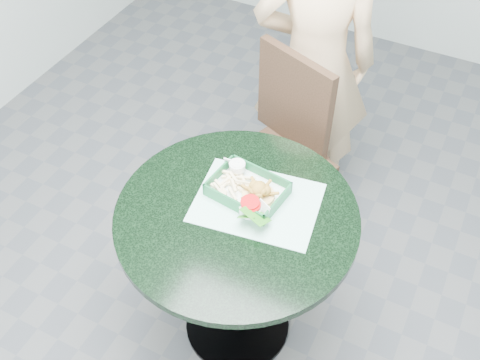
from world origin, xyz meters
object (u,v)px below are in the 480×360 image
at_px(cafe_table, 237,246).
at_px(dining_chair, 283,142).
at_px(diner_person, 315,61).
at_px(food_basket, 248,195).
at_px(sauce_ramekin, 234,171).
at_px(crab_sandwich, 259,194).

xyz_separation_m(cafe_table, dining_chair, (-0.09, 0.64, -0.05)).
distance_m(diner_person, food_basket, 0.84).
xyz_separation_m(diner_person, sauce_ramekin, (-0.01, -0.78, 0.01)).
distance_m(food_basket, crab_sandwich, 0.06).
bearing_deg(crab_sandwich, cafe_table, -115.54).
bearing_deg(sauce_ramekin, crab_sandwich, -24.49).
relative_size(cafe_table, food_basket, 3.34).
relative_size(cafe_table, diner_person, 0.54).
bearing_deg(food_basket, crab_sandwich, -5.81).
bearing_deg(cafe_table, crab_sandwich, 64.46).
xyz_separation_m(food_basket, sauce_ramekin, (-0.08, 0.05, 0.03)).
height_order(dining_chair, diner_person, diner_person).
bearing_deg(food_basket, sauce_ramekin, 146.41).
relative_size(cafe_table, crab_sandwich, 7.48).
bearing_deg(crab_sandwich, dining_chair, 103.74).
height_order(cafe_table, food_basket, food_basket).
height_order(crab_sandwich, sauce_ramekin, crab_sandwich).
xyz_separation_m(dining_chair, crab_sandwich, (0.13, -0.55, 0.27)).
bearing_deg(diner_person, sauce_ramekin, 68.73).
relative_size(food_basket, crab_sandwich, 2.24).
bearing_deg(sauce_ramekin, cafe_table, -59.90).
bearing_deg(sauce_ramekin, food_basket, -33.59).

